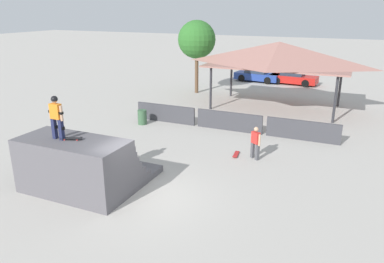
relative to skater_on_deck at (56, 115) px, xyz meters
The scene contains 12 objects.
ground_plane 4.30m from the skater_on_deck, 13.41° to the left, with size 160.00×160.00×0.00m, color #ADA8A0.
quarter_pipe_ramp 2.18m from the skater_on_deck, 45.09° to the left, with size 4.10×3.90×2.05m.
skater_on_deck is the anchor object (origin of this frame).
skateboard_on_deck 0.99m from the skater_on_deck, 14.43° to the left, with size 0.78×0.46×0.09m.
bystander_walking 8.50m from the skater_on_deck, 46.45° to the left, with size 0.55×0.42×1.51m.
skateboard_on_ground 8.18m from the skater_on_deck, 51.31° to the left, with size 0.31×0.84×0.09m.
barrier_fence 10.26m from the skater_on_deck, 70.90° to the left, with size 11.72×0.12×1.05m.
pavilion_shelter 16.14m from the skater_on_deck, 73.68° to the left, with size 9.20×5.07×4.42m.
tree_beside_pavilion 17.80m from the skater_on_deck, 97.34° to the left, with size 2.92×2.92×5.64m.
trash_bin 8.99m from the skater_on_deck, 101.77° to the left, with size 0.52×0.52×0.85m, color #385B3D.
parked_car_blue 24.44m from the skater_on_deck, 87.76° to the left, with size 4.25×2.09×1.27m.
parked_car_red 24.78m from the skater_on_deck, 80.18° to the left, with size 4.23×2.00×1.27m.
Camera 1 is at (6.48, -10.28, 6.53)m, focal length 35.00 mm.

